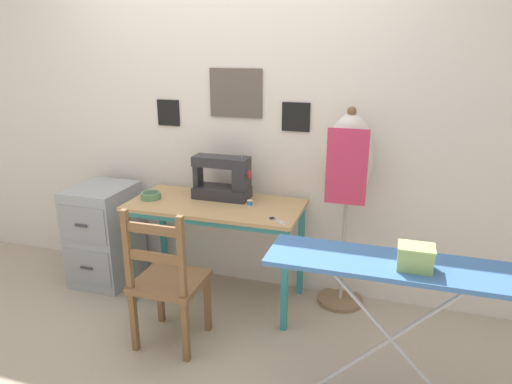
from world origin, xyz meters
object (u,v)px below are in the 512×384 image
Objects in this scene: sewing_machine at (225,179)px; ironing_board at (398,272)px; scissors at (276,220)px; filing_cabinet at (105,234)px; thread_spool_near_machine at (250,203)px; wooden_chair at (167,282)px; dress_form at (348,170)px; fabric_bowl at (151,195)px; storage_box at (415,257)px.

ironing_board is (1.20, -0.85, -0.11)m from sewing_machine.
scissors is 1.47m from filing_cabinet.
filing_cabinet is at bearing 172.38° from scissors.
wooden_chair is at bearing -117.44° from thread_spool_near_machine.
scissors is at bearing -134.94° from dress_form.
filing_cabinet is at bearing -172.81° from sewing_machine.
thread_spool_near_machine is 0.77m from wooden_chair.
fabric_bowl reaches higher than scissors.
sewing_machine reaches higher than fabric_bowl.
thread_spool_near_machine is at bearing 142.46° from ironing_board.
fabric_bowl is 1.90m from storage_box.
sewing_machine is 0.27m from thread_spool_near_machine.
wooden_chair is at bearing -140.01° from dress_form.
dress_form is 8.70× the size of storage_box.
dress_form is 1.06m from storage_box.
thread_spool_near_machine is 0.05× the size of wooden_chair.
dress_form is (0.94, 0.79, 0.56)m from wooden_chair.
dress_form is at bearing 39.99° from wooden_chair.
wooden_chair reaches higher than filing_cabinet.
filing_cabinet reaches higher than scissors.
storage_box reaches higher than ironing_board.
dress_form is 1.14× the size of ironing_board.
fabric_bowl is 0.18× the size of filing_cabinet.
scissors is 0.76m from wooden_chair.
dress_form is (0.39, 0.39, 0.25)m from scissors.
sewing_machine is 0.33× the size of ironing_board.
storage_box reaches higher than filing_cabinet.
dress_form reaches higher than thread_spool_near_machine.
dress_form is 1.02m from ironing_board.
thread_spool_near_machine is 1.24m from filing_cabinet.
sewing_machine reaches higher than scissors.
dress_form is (0.63, 0.18, 0.23)m from thread_spool_near_machine.
filing_cabinet is 1.91m from dress_form.
thread_spool_near_machine reaches higher than filing_cabinet.
scissors is 0.15× the size of wooden_chair.
ironing_board is at bearing -18.67° from filing_cabinet.
thread_spool_near_machine is (0.72, 0.07, -0.01)m from fabric_bowl.
fabric_bowl is 0.97m from scissors.
scissors is 3.35× the size of thread_spool_near_machine.
wooden_chair is 0.65× the size of dress_form.
storage_box is at bearing -35.53° from scissors.
storage_box is (1.76, -0.71, 0.10)m from fabric_bowl.
ironing_board is at bearing -36.11° from scissors.
dress_form reaches higher than filing_cabinet.
sewing_machine is 0.29× the size of dress_form.
sewing_machine is 1.08m from filing_cabinet.
ironing_board is at bearing -35.36° from sewing_machine.
scissors is 0.91m from ironing_board.
dress_form is (1.34, 0.25, 0.23)m from fabric_bowl.
thread_spool_near_machine is 0.05× the size of filing_cabinet.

